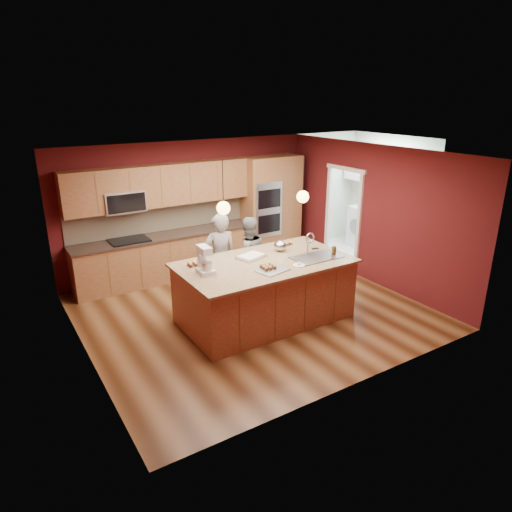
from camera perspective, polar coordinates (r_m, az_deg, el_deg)
floor at (r=7.99m, az=-0.48°, el=-6.93°), size 5.50×5.50×0.00m
ceiling at (r=7.19m, az=-0.54°, el=12.68°), size 5.50×5.50×0.00m
wall_back at (r=9.62m, az=-8.38°, el=6.09°), size 5.50×0.00×5.50m
wall_front at (r=5.64m, az=12.98°, el=-4.13°), size 5.50×0.00×5.50m
wall_left at (r=6.55m, az=-21.45°, el=-1.61°), size 0.00×5.00×5.00m
wall_right at (r=9.17m, az=14.35°, el=5.00°), size 0.00×5.00×5.00m
cabinet_run at (r=9.24m, az=-11.47°, el=2.99°), size 3.74×0.64×2.30m
oven_column at (r=10.28m, az=1.86°, el=6.01°), size 1.30×0.62×2.30m
doorway_trim at (r=9.78m, az=10.77°, el=4.35°), size 0.08×1.11×2.20m
laundry_room at (r=11.01m, az=15.99°, el=10.43°), size 2.60×2.70×2.70m
pendant_left at (r=6.69m, az=-4.09°, el=6.03°), size 0.20×0.20×0.80m
pendant_right at (r=7.46m, az=5.87°, el=7.41°), size 0.20×0.20×0.80m
island at (r=7.52m, az=1.19°, el=-4.28°), size 2.78×1.55×1.40m
person_left at (r=8.10m, az=-4.52°, el=-0.28°), size 0.66×0.49×1.64m
person_right at (r=8.39m, az=-1.02°, el=-0.03°), size 0.81×0.68×1.49m
stand_mixer at (r=6.85m, az=-6.42°, el=-0.69°), size 0.23×0.32×0.42m
sheet_cake at (r=7.50m, az=-0.61°, el=-0.05°), size 0.52×0.44×0.05m
cooling_rack at (r=6.96m, az=2.10°, el=-1.78°), size 0.53×0.43×0.02m
mixing_bowl at (r=7.81m, az=3.08°, el=1.28°), size 0.23×0.23×0.19m
plate at (r=7.19m, az=5.39°, el=-1.16°), size 0.19×0.19×0.01m
tumbler at (r=7.72m, az=9.71°, el=0.66°), size 0.08×0.08×0.15m
phone at (r=8.00m, az=7.39°, el=0.94°), size 0.13×0.10×0.01m
cupcakes_left at (r=7.20m, az=-7.96°, el=-1.00°), size 0.16×0.16×0.07m
cupcakes_rack at (r=6.99m, az=1.49°, el=-1.31°), size 0.23×0.23×0.07m
cupcakes_right at (r=8.12m, az=3.55°, el=1.58°), size 0.32×0.16×0.07m
washer at (r=10.96m, az=16.35°, el=2.27°), size 0.64×0.65×0.89m
dryer at (r=11.49m, az=13.42°, el=3.58°), size 0.66×0.68×0.99m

